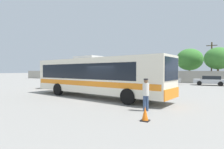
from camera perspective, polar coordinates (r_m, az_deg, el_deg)
The scene contains 14 objects.
ground_plane at distance 22.56m, azimuth 11.01°, elevation -4.31°, with size 300.00×300.00×0.00m, color gray.
perimeter_wall at distance 34.86m, azimuth 17.57°, elevation -0.65°, with size 80.00×0.30×2.13m, color #9E998C.
coach_bus_cream_orange at distance 14.87m, azimuth -5.41°, elevation -0.16°, with size 12.68×4.32×3.38m.
attendant_by_bus_door at distance 9.84m, azimuth 10.65°, elevation -5.65°, with size 0.49×0.49×1.74m.
vendor_umbrella_secondary_orange at distance 23.13m, azimuth -19.09°, elevation 0.59°, with size 2.00×2.00×2.27m.
parked_car_leftmost_dark_blue at distance 35.43m, azimuth -3.20°, elevation -1.00°, with size 4.48×2.14×1.49m.
parked_car_second_silver at distance 32.30m, azimuth 6.11°, elevation -1.29°, with size 4.51×2.25×1.41m.
parked_car_third_grey at distance 30.83m, azimuth 16.63°, elevation -1.42°, with size 4.41×2.19×1.45m.
parked_car_rightmost_silver at distance 30.16m, azimuth 28.59°, elevation -1.61°, with size 4.37×2.10×1.40m.
utility_pole_near at distance 37.59m, azimuth 28.96°, elevation 3.64°, with size 1.80×0.24×7.35m.
roadside_tree_left at distance 43.50m, azimuth 6.30°, elevation 3.25°, with size 3.24×3.24×5.11m.
roadside_tree_midleft at distance 41.17m, azimuth 23.32°, elevation 4.36°, with size 5.34×5.34×6.77m.
roadside_tree_midright at distance 36.72m, azimuth 30.53°, elevation 4.41°, with size 4.55×4.55×6.26m.
traffic_cone_on_apron at distance 8.05m, azimuth 10.42°, elevation -12.14°, with size 0.36×0.36×0.64m.
Camera 1 is at (6.97, -11.35, 2.17)m, focal length 28.91 mm.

